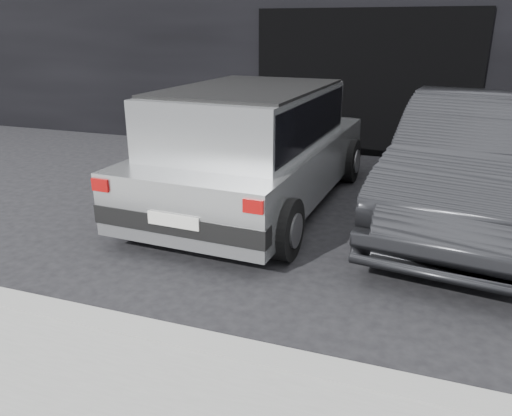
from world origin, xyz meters
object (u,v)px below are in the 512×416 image
(silver_hatchback, at_px, (254,142))
(second_car, at_px, (476,161))
(cat_siamese, at_px, (234,238))
(cat_white, at_px, (197,228))

(silver_hatchback, distance_m, second_car, 2.73)
(cat_siamese, height_order, cat_white, cat_white)
(cat_siamese, relative_size, cat_white, 0.95)
(silver_hatchback, xyz_separation_m, second_car, (2.71, 0.34, -0.10))
(second_car, bearing_deg, cat_siamese, -136.40)
(second_car, height_order, cat_siamese, second_car)
(second_car, relative_size, cat_white, 5.34)
(second_car, height_order, cat_white, second_car)
(cat_siamese, xyz_separation_m, cat_white, (-0.42, -0.04, 0.07))
(cat_white, bearing_deg, cat_siamese, 103.67)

